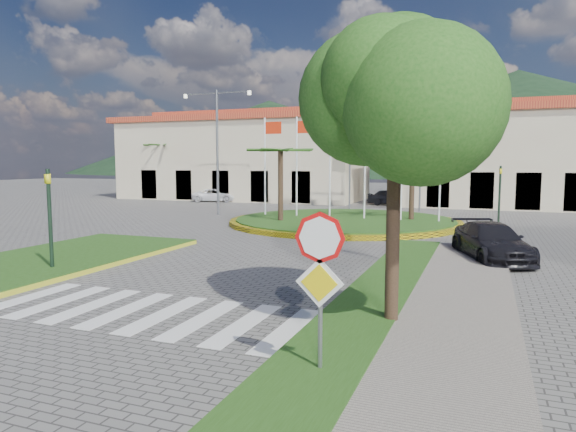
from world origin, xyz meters
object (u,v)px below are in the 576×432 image
(white_van, at_px, (215,195))
(roundabout_island, at_px, (344,221))
(deciduous_tree, at_px, (396,72))
(stop_sign, at_px, (320,267))
(car_dark_b, at_px, (460,198))
(car_dark_a, at_px, (391,197))
(car_side_right, at_px, (491,242))

(white_van, bearing_deg, roundabout_island, -146.82)
(deciduous_tree, bearing_deg, white_van, 125.02)
(stop_sign, bearing_deg, roundabout_island, 103.73)
(stop_sign, xyz_separation_m, car_dark_b, (0.55, 34.07, -1.13))
(deciduous_tree, relative_size, car_dark_a, 1.83)
(deciduous_tree, relative_size, car_dark_b, 1.71)
(stop_sign, distance_m, car_dark_b, 34.09)
(roundabout_island, relative_size, car_dark_a, 3.43)
(stop_sign, relative_size, deciduous_tree, 0.39)
(car_side_right, bearing_deg, car_dark_a, 88.21)
(deciduous_tree, height_order, car_side_right, deciduous_tree)
(white_van, height_order, car_dark_a, car_dark_a)
(roundabout_island, distance_m, car_dark_b, 15.06)
(car_dark_a, xyz_separation_m, car_dark_b, (5.16, 0.68, 0.02))
(white_van, height_order, car_dark_b, car_dark_b)
(stop_sign, bearing_deg, white_van, 121.58)
(stop_sign, height_order, car_side_right, stop_sign)
(deciduous_tree, bearing_deg, roundabout_island, 107.91)
(stop_sign, height_order, white_van, stop_sign)
(roundabout_island, distance_m, stop_sign, 20.69)
(roundabout_island, height_order, car_dark_b, roundabout_island)
(roundabout_island, height_order, car_side_right, roundabout_island)
(stop_sign, relative_size, white_van, 0.67)
(stop_sign, height_order, car_dark_a, stop_sign)
(white_van, xyz_separation_m, car_dark_b, (20.03, 2.38, 0.11))
(roundabout_island, xyz_separation_m, car_dark_b, (5.44, 14.03, 0.48))
(deciduous_tree, bearing_deg, car_dark_a, 99.74)
(roundabout_island, bearing_deg, white_van, 141.37)
(white_van, height_order, car_side_right, car_side_right)
(deciduous_tree, distance_m, car_dark_b, 31.36)
(stop_sign, xyz_separation_m, car_dark_a, (-4.61, 33.39, -1.16))
(deciduous_tree, xyz_separation_m, white_van, (-20.08, 28.66, -4.63))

